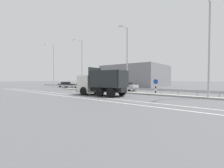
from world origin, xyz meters
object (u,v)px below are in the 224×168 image
at_px(dump_truck, 97,85).
at_px(street_lamp_1, 82,63).
at_px(street_lamp_2, 127,57).
at_px(street_lamp_3, 209,46).
at_px(parked_car_1, 82,85).
at_px(street_lamp_0, 53,64).
at_px(parked_car_2, 103,86).
at_px(median_road_sign, 156,87).
at_px(parked_car_3, 125,86).
at_px(parked_car_0, 66,85).

distance_m(dump_truck, street_lamp_1, 10.36).
bearing_deg(dump_truck, street_lamp_2, -23.54).
bearing_deg(street_lamp_3, dump_truck, -158.99).
relative_size(street_lamp_2, parked_car_1, 1.93).
bearing_deg(dump_truck, street_lamp_0, 71.61).
relative_size(parked_car_1, parked_car_2, 1.23).
bearing_deg(median_road_sign, parked_car_1, 168.40).
relative_size(street_lamp_1, parked_car_1, 1.91).
distance_m(parked_car_1, parked_car_3, 11.55).
bearing_deg(parked_car_0, street_lamp_0, 7.67).
distance_m(street_lamp_0, street_lamp_2, 20.08).
height_order(street_lamp_1, parked_car_2, street_lamp_1).
xyz_separation_m(street_lamp_1, parked_car_0, (-10.79, 3.90, -4.43)).
height_order(dump_truck, street_lamp_3, street_lamp_3).
height_order(median_road_sign, parked_car_0, median_road_sign).
distance_m(median_road_sign, street_lamp_0, 24.84).
bearing_deg(street_lamp_3, parked_car_0, 172.59).
bearing_deg(street_lamp_0, median_road_sign, -0.15).
relative_size(dump_truck, street_lamp_0, 0.67).
bearing_deg(dump_truck, parked_car_3, 4.36).
distance_m(median_road_sign, street_lamp_1, 14.99).
bearing_deg(street_lamp_1, parked_car_1, 138.57).
relative_size(median_road_sign, parked_car_3, 0.44).
distance_m(street_lamp_2, street_lamp_3, 10.03).
bearing_deg(street_lamp_2, median_road_sign, 0.16).
xyz_separation_m(street_lamp_3, parked_car_3, (-12.87, 3.80, -4.67)).
xyz_separation_m(dump_truck, street_lamp_1, (-8.46, 4.57, 3.84)).
xyz_separation_m(median_road_sign, street_lamp_3, (5.64, -0.10, 4.38)).
height_order(street_lamp_0, parked_car_0, street_lamp_0).
bearing_deg(parked_car_1, street_lamp_2, 72.37).
height_order(dump_truck, parked_car_3, dump_truck).
bearing_deg(parked_car_1, parked_car_0, -93.13).
xyz_separation_m(street_lamp_2, street_lamp_3, (10.02, -0.09, 0.26)).
xyz_separation_m(street_lamp_0, street_lamp_1, (10.03, -0.05, -0.31)).
bearing_deg(parked_car_2, parked_car_3, -97.81).
relative_size(dump_truck, parked_car_1, 1.36).
xyz_separation_m(street_lamp_3, parked_car_2, (-18.24, 4.12, -4.76)).
xyz_separation_m(street_lamp_1, parked_car_1, (-4.35, 3.84, -4.48)).
relative_size(street_lamp_0, parked_car_3, 2.13).
height_order(street_lamp_1, parked_car_1, street_lamp_1).
height_order(street_lamp_2, parked_car_3, street_lamp_2).
distance_m(dump_truck, street_lamp_2, 6.19).
relative_size(median_road_sign, street_lamp_2, 0.22).
height_order(dump_truck, street_lamp_0, street_lamp_0).
xyz_separation_m(street_lamp_0, parked_car_3, (17.23, 3.63, -4.67)).
bearing_deg(street_lamp_3, street_lamp_1, 179.68).
bearing_deg(street_lamp_1, parked_car_0, 160.13).
bearing_deg(street_lamp_1, street_lamp_2, -0.14).
distance_m(median_road_sign, parked_car_1, 19.18).
relative_size(street_lamp_3, parked_car_0, 2.15).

